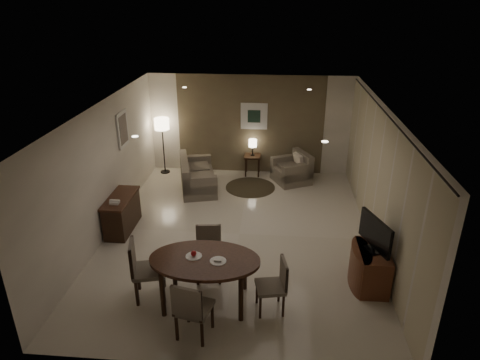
# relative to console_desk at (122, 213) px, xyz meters

# --- Properties ---
(room_shell) EXTENTS (5.50, 7.00, 2.70)m
(room_shell) POSITION_rel_console_desk_xyz_m (2.49, 0.40, 0.98)
(room_shell) COLOR beige
(room_shell) RESTS_ON ground
(taupe_accent) EXTENTS (3.96, 0.03, 2.70)m
(taupe_accent) POSITION_rel_console_desk_xyz_m (2.49, 3.48, 0.98)
(taupe_accent) COLOR brown
(taupe_accent) RESTS_ON wall_back
(curtain_wall) EXTENTS (0.08, 6.70, 2.58)m
(curtain_wall) POSITION_rel_console_desk_xyz_m (5.17, 0.00, 0.95)
(curtain_wall) COLOR beige
(curtain_wall) RESTS_ON wall_right
(curtain_rod) EXTENTS (0.03, 6.80, 0.03)m
(curtain_rod) POSITION_rel_console_desk_xyz_m (5.17, 0.00, 2.27)
(curtain_rod) COLOR black
(curtain_rod) RESTS_ON wall_right
(art_back_frame) EXTENTS (0.72, 0.03, 0.72)m
(art_back_frame) POSITION_rel_console_desk_xyz_m (2.59, 3.46, 1.23)
(art_back_frame) COLOR silver
(art_back_frame) RESTS_ON wall_back
(art_back_canvas) EXTENTS (0.34, 0.01, 0.34)m
(art_back_canvas) POSITION_rel_console_desk_xyz_m (2.59, 3.44, 1.23)
(art_back_canvas) COLOR #1A2F22
(art_back_canvas) RESTS_ON wall_back
(art_left_frame) EXTENTS (0.03, 0.60, 0.80)m
(art_left_frame) POSITION_rel_console_desk_xyz_m (-0.23, 1.20, 1.48)
(art_left_frame) COLOR silver
(art_left_frame) RESTS_ON wall_left
(art_left_canvas) EXTENTS (0.01, 0.46, 0.64)m
(art_left_canvas) POSITION_rel_console_desk_xyz_m (-0.21, 1.20, 1.48)
(art_left_canvas) COLOR gray
(art_left_canvas) RESTS_ON wall_left
(downlight_nl) EXTENTS (0.10, 0.10, 0.01)m
(downlight_nl) POSITION_rel_console_desk_xyz_m (1.09, -1.80, 2.31)
(downlight_nl) COLOR white
(downlight_nl) RESTS_ON ceiling
(downlight_nr) EXTENTS (0.10, 0.10, 0.01)m
(downlight_nr) POSITION_rel_console_desk_xyz_m (3.89, -1.80, 2.31)
(downlight_nr) COLOR white
(downlight_nr) RESTS_ON ceiling
(downlight_fl) EXTENTS (0.10, 0.10, 0.01)m
(downlight_fl) POSITION_rel_console_desk_xyz_m (1.09, 1.80, 2.31)
(downlight_fl) COLOR white
(downlight_fl) RESTS_ON ceiling
(downlight_fr) EXTENTS (0.10, 0.10, 0.01)m
(downlight_fr) POSITION_rel_console_desk_xyz_m (3.89, 1.80, 2.31)
(downlight_fr) COLOR white
(downlight_fr) RESTS_ON ceiling
(console_desk) EXTENTS (0.48, 1.20, 0.75)m
(console_desk) POSITION_rel_console_desk_xyz_m (0.00, 0.00, 0.00)
(console_desk) COLOR #4C2718
(console_desk) RESTS_ON floor
(telephone) EXTENTS (0.20, 0.14, 0.09)m
(telephone) POSITION_rel_console_desk_xyz_m (0.00, -0.30, 0.43)
(telephone) COLOR white
(telephone) RESTS_ON console_desk
(tv_cabinet) EXTENTS (0.48, 0.90, 0.70)m
(tv_cabinet) POSITION_rel_console_desk_xyz_m (4.89, -1.50, -0.03)
(tv_cabinet) COLOR brown
(tv_cabinet) RESTS_ON floor
(flat_tv) EXTENTS (0.36, 0.85, 0.60)m
(flat_tv) POSITION_rel_console_desk_xyz_m (4.87, -1.50, 0.65)
(flat_tv) COLOR black
(flat_tv) RESTS_ON tv_cabinet
(dining_table) EXTENTS (1.76, 1.10, 0.82)m
(dining_table) POSITION_rel_console_desk_xyz_m (2.14, -2.18, 0.04)
(dining_table) COLOR #4C2718
(dining_table) RESTS_ON floor
(chair_near) EXTENTS (0.58, 0.58, 0.99)m
(chair_near) POSITION_rel_console_desk_xyz_m (2.09, -2.91, 0.12)
(chair_near) COLOR #7A6D5E
(chair_near) RESTS_ON floor
(chair_far) EXTENTS (0.51, 0.51, 0.94)m
(chair_far) POSITION_rel_console_desk_xyz_m (2.09, -1.54, 0.10)
(chair_far) COLOR #7A6D5E
(chair_far) RESTS_ON floor
(chair_left) EXTENTS (0.62, 0.62, 1.05)m
(chair_left) POSITION_rel_console_desk_xyz_m (1.21, -2.12, 0.15)
(chair_left) COLOR #7A6D5E
(chair_left) RESTS_ON floor
(chair_right) EXTENTS (0.51, 0.51, 0.90)m
(chair_right) POSITION_rel_console_desk_xyz_m (3.18, -2.28, 0.08)
(chair_right) COLOR #7A6D5E
(chair_right) RESTS_ON floor
(plate_a) EXTENTS (0.26, 0.26, 0.02)m
(plate_a) POSITION_rel_console_desk_xyz_m (1.96, -2.13, 0.46)
(plate_a) COLOR white
(plate_a) RESTS_ON dining_table
(plate_b) EXTENTS (0.26, 0.26, 0.02)m
(plate_b) POSITION_rel_console_desk_xyz_m (2.36, -2.23, 0.46)
(plate_b) COLOR white
(plate_b) RESTS_ON dining_table
(fruit_apple) EXTENTS (0.09, 0.09, 0.09)m
(fruit_apple) POSITION_rel_console_desk_xyz_m (1.96, -2.13, 0.51)
(fruit_apple) COLOR #A11214
(fruit_apple) RESTS_ON plate_a
(napkin) EXTENTS (0.12, 0.08, 0.03)m
(napkin) POSITION_rel_console_desk_xyz_m (2.36, -2.23, 0.48)
(napkin) COLOR white
(napkin) RESTS_ON plate_b
(round_rug) EXTENTS (1.28, 1.28, 0.01)m
(round_rug) POSITION_rel_console_desk_xyz_m (2.57, 2.35, -0.37)
(round_rug) COLOR #3E3523
(round_rug) RESTS_ON floor
(sofa) EXTENTS (1.82, 1.22, 0.78)m
(sofa) POSITION_rel_console_desk_xyz_m (1.23, 2.23, 0.02)
(sofa) COLOR #7A6D5E
(sofa) RESTS_ON floor
(armchair) EXTENTS (1.14, 1.16, 0.79)m
(armchair) POSITION_rel_console_desk_xyz_m (3.63, 2.82, 0.02)
(armchair) COLOR #7A6D5E
(armchair) RESTS_ON floor
(side_table) EXTENTS (0.44, 0.44, 0.56)m
(side_table) POSITION_rel_console_desk_xyz_m (2.57, 3.23, -0.10)
(side_table) COLOR black
(side_table) RESTS_ON floor
(table_lamp) EXTENTS (0.22, 0.22, 0.50)m
(table_lamp) POSITION_rel_console_desk_xyz_m (2.57, 3.25, 0.43)
(table_lamp) COLOR #FFEAC1
(table_lamp) RESTS_ON side_table
(floor_lamp) EXTENTS (0.40, 0.40, 1.56)m
(floor_lamp) POSITION_rel_console_desk_xyz_m (0.12, 3.17, 0.41)
(floor_lamp) COLOR #FFE5B7
(floor_lamp) RESTS_ON floor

